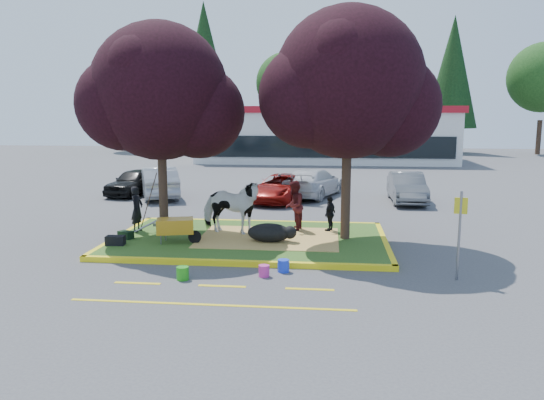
# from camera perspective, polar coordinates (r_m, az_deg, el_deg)

# --- Properties ---
(ground) EXTENTS (90.00, 90.00, 0.00)m
(ground) POSITION_cam_1_polar(r_m,az_deg,el_deg) (16.29, -2.44, -4.55)
(ground) COLOR #424244
(ground) RESTS_ON ground
(median_island) EXTENTS (8.00, 5.00, 0.15)m
(median_island) POSITION_cam_1_polar(r_m,az_deg,el_deg) (16.27, -2.44, -4.29)
(median_island) COLOR #2D5119
(median_island) RESTS_ON ground
(curb_near) EXTENTS (8.30, 0.16, 0.15)m
(curb_near) POSITION_cam_1_polar(r_m,az_deg,el_deg) (13.81, -4.05, -6.80)
(curb_near) COLOR yellow
(curb_near) RESTS_ON ground
(curb_far) EXTENTS (8.30, 0.16, 0.15)m
(curb_far) POSITION_cam_1_polar(r_m,az_deg,el_deg) (18.76, -1.26, -2.44)
(curb_far) COLOR yellow
(curb_far) RESTS_ON ground
(curb_left) EXTENTS (0.16, 5.30, 0.15)m
(curb_left) POSITION_cam_1_polar(r_m,az_deg,el_deg) (17.34, -15.92, -3.79)
(curb_left) COLOR yellow
(curb_left) RESTS_ON ground
(curb_right) EXTENTS (0.16, 5.30, 0.15)m
(curb_right) POSITION_cam_1_polar(r_m,az_deg,el_deg) (16.18, 12.05, -4.57)
(curb_right) COLOR yellow
(curb_right) RESTS_ON ground
(straw_bedding) EXTENTS (4.20, 3.00, 0.01)m
(straw_bedding) POSITION_cam_1_polar(r_m,az_deg,el_deg) (16.17, -0.33, -4.07)
(straw_bedding) COLOR tan
(straw_bedding) RESTS_ON median_island
(tree_purple_left) EXTENTS (5.06, 4.20, 6.51)m
(tree_purple_left) POSITION_cam_1_polar(r_m,az_deg,el_deg) (16.82, -11.91, 10.69)
(tree_purple_left) COLOR black
(tree_purple_left) RESTS_ON median_island
(tree_purple_right) EXTENTS (5.30, 4.40, 6.82)m
(tree_purple_right) POSITION_cam_1_polar(r_m,az_deg,el_deg) (15.83, 8.28, 11.62)
(tree_purple_right) COLOR black
(tree_purple_right) RESTS_ON median_island
(fire_lane_stripe_a) EXTENTS (1.10, 0.12, 0.01)m
(fire_lane_stripe_a) POSITION_cam_1_polar(r_m,az_deg,el_deg) (12.85, -14.27, -8.66)
(fire_lane_stripe_a) COLOR yellow
(fire_lane_stripe_a) RESTS_ON ground
(fire_lane_stripe_b) EXTENTS (1.10, 0.12, 0.01)m
(fire_lane_stripe_b) POSITION_cam_1_polar(r_m,az_deg,el_deg) (12.31, -5.39, -9.21)
(fire_lane_stripe_b) COLOR yellow
(fire_lane_stripe_b) RESTS_ON ground
(fire_lane_stripe_c) EXTENTS (1.10, 0.12, 0.01)m
(fire_lane_stripe_c) POSITION_cam_1_polar(r_m,az_deg,el_deg) (12.08, 4.07, -9.55)
(fire_lane_stripe_c) COLOR yellow
(fire_lane_stripe_c) RESTS_ON ground
(fire_lane_long) EXTENTS (6.00, 0.10, 0.01)m
(fire_lane_long) POSITION_cam_1_polar(r_m,az_deg,el_deg) (11.21, -6.64, -11.14)
(fire_lane_long) COLOR yellow
(fire_lane_long) RESTS_ON ground
(retail_building) EXTENTS (20.40, 8.40, 4.40)m
(retail_building) POSITION_cam_1_polar(r_m,az_deg,el_deg) (43.64, 5.71, 7.16)
(retail_building) COLOR silver
(retail_building) RESTS_ON ground
(treeline) EXTENTS (46.58, 7.80, 14.63)m
(treeline) POSITION_cam_1_polar(r_m,az_deg,el_deg) (53.38, 5.06, 13.45)
(treeline) COLOR black
(treeline) RESTS_ON ground
(cow) EXTENTS (2.18, 1.34, 1.72)m
(cow) POSITION_cam_1_polar(r_m,az_deg,el_deg) (16.56, -4.50, -0.76)
(cow) COLOR white
(cow) RESTS_ON median_island
(calf) EXTENTS (1.42, 1.01, 0.56)m
(calf) POSITION_cam_1_polar(r_m,az_deg,el_deg) (15.61, -0.30, -3.53)
(calf) COLOR black
(calf) RESTS_ON median_island
(handler) EXTENTS (0.41, 0.57, 1.45)m
(handler) POSITION_cam_1_polar(r_m,az_deg,el_deg) (17.47, -14.32, -0.95)
(handler) COLOR black
(handler) RESTS_ON median_island
(visitor_a) EXTENTS (0.73, 0.87, 1.61)m
(visitor_a) POSITION_cam_1_polar(r_m,az_deg,el_deg) (17.03, 2.38, -0.64)
(visitor_a) COLOR #461416
(visitor_a) RESTS_ON median_island
(visitor_b) EXTENTS (0.53, 0.72, 1.14)m
(visitor_b) POSITION_cam_1_polar(r_m,az_deg,el_deg) (17.06, 6.27, -1.48)
(visitor_b) COLOR black
(visitor_b) RESTS_ON median_island
(wheelbarrow) EXTENTS (1.90, 0.88, 0.72)m
(wheelbarrow) POSITION_cam_1_polar(r_m,az_deg,el_deg) (15.72, -10.33, -2.80)
(wheelbarrow) COLOR black
(wheelbarrow) RESTS_ON median_island
(gear_bag_dark) EXTENTS (0.54, 0.32, 0.27)m
(gear_bag_dark) POSITION_cam_1_polar(r_m,az_deg,el_deg) (15.94, -16.50, -4.19)
(gear_bag_dark) COLOR black
(gear_bag_dark) RESTS_ON median_island
(gear_bag_green) EXTENTS (0.51, 0.42, 0.23)m
(gear_bag_green) POSITION_cam_1_polar(r_m,az_deg,el_deg) (16.65, -15.46, -3.63)
(gear_bag_green) COLOR black
(gear_bag_green) RESTS_ON median_island
(sign_post) EXTENTS (0.30, 0.08, 2.13)m
(sign_post) POSITION_cam_1_polar(r_m,az_deg,el_deg) (13.12, 19.54, -2.74)
(sign_post) COLOR slate
(sign_post) RESTS_ON ground
(bucket_green) EXTENTS (0.36, 0.36, 0.31)m
(bucket_green) POSITION_cam_1_polar(r_m,az_deg,el_deg) (12.85, -9.59, -7.78)
(bucket_green) COLOR #219717
(bucket_green) RESTS_ON ground
(bucket_pink) EXTENTS (0.33, 0.33, 0.28)m
(bucket_pink) POSITION_cam_1_polar(r_m,az_deg,el_deg) (12.91, -0.87, -7.63)
(bucket_pink) COLOR #CB2D90
(bucket_pink) RESTS_ON ground
(bucket_blue) EXTENTS (0.31, 0.31, 0.31)m
(bucket_blue) POSITION_cam_1_polar(r_m,az_deg,el_deg) (13.27, 1.24, -7.09)
(bucket_blue) COLOR blue
(bucket_blue) RESTS_ON ground
(car_black) EXTENTS (2.17, 3.91, 1.26)m
(car_black) POSITION_cam_1_polar(r_m,az_deg,el_deg) (26.29, -14.55, 1.90)
(car_black) COLOR black
(car_black) RESTS_ON ground
(car_silver) EXTENTS (3.07, 4.58, 1.43)m
(car_silver) POSITION_cam_1_polar(r_m,az_deg,el_deg) (25.27, -12.06, 1.90)
(car_silver) COLOR #95989C
(car_silver) RESTS_ON ground
(car_red) EXTENTS (3.11, 4.71, 1.20)m
(car_red) POSITION_cam_1_polar(r_m,az_deg,el_deg) (23.58, 1.04, 1.30)
(car_red) COLOR maroon
(car_red) RESTS_ON ground
(car_white) EXTENTS (3.24, 4.98, 1.34)m
(car_white) POSITION_cam_1_polar(r_m,az_deg,el_deg) (24.99, 4.44, 1.89)
(car_white) COLOR silver
(car_white) RESTS_ON ground
(car_grey) EXTENTS (1.39, 3.97, 1.31)m
(car_grey) POSITION_cam_1_polar(r_m,az_deg,el_deg) (24.11, 14.31, 1.32)
(car_grey) COLOR #55595D
(car_grey) RESTS_ON ground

